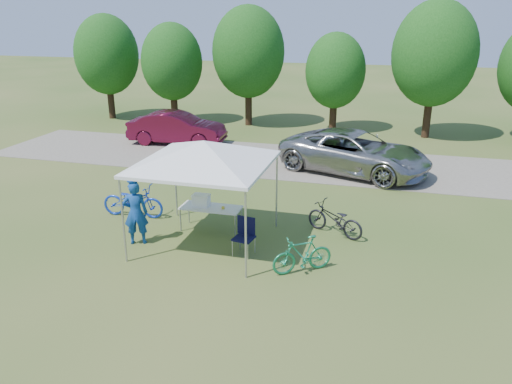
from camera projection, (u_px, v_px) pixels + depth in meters
The scene contains 14 objects.
ground at pixel (207, 242), 13.02m from camera, with size 100.00×100.00×0.00m, color #2D5119.
gravel_strip at pixel (277, 160), 20.28m from camera, with size 24.00×5.00×0.02m, color gray.
canopy at pixel (204, 144), 12.13m from camera, with size 4.53×4.53×3.00m.
treeline at pixel (299, 58), 24.65m from camera, with size 24.89×4.28×6.30m.
folding_table at pixel (211, 208), 13.56m from camera, with size 1.65×0.69×0.68m.
folding_chair at pixel (245, 233), 12.29m from camera, with size 0.54×0.56×0.92m.
cooler at pixel (201, 200), 13.56m from camera, with size 0.46×0.31×0.33m.
ice_cream_cup at pixel (223, 208), 13.40m from camera, with size 0.09×0.09×0.07m, color gold.
cyclist at pixel (136, 213), 12.71m from camera, with size 0.62×0.41×1.69m, color navy.
bike_blue at pixel (133, 201), 14.54m from camera, with size 0.64×1.85×0.97m, color #1539BD.
bike_green at pixel (302, 254), 11.40m from camera, with size 0.42×1.47×0.88m, color #1C8054.
bike_dark at pixel (335, 219), 13.35m from camera, with size 0.59×1.68×0.89m, color black.
minivan at pixel (355, 152), 18.46m from camera, with size 2.55×5.54×1.54m, color #9F9E9A.
sedan at pixel (177, 128), 22.61m from camera, with size 1.52×4.37×1.44m, color #530D23.
Camera 1 is at (4.35, -11.05, 5.64)m, focal length 35.00 mm.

